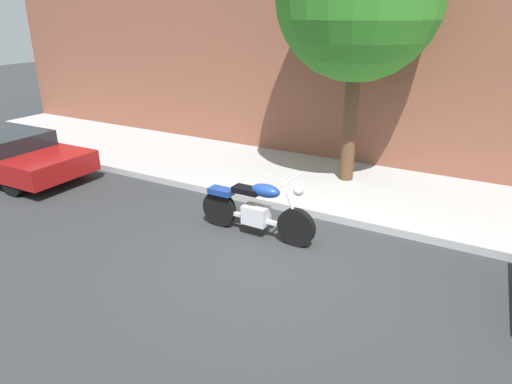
# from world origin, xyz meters

# --- Properties ---
(ground_plane) EXTENTS (60.00, 60.00, 0.00)m
(ground_plane) POSITION_xyz_m (0.00, 0.00, 0.00)
(ground_plane) COLOR #303335
(sidewalk) EXTENTS (23.98, 3.27, 0.14)m
(sidewalk) POSITION_xyz_m (0.00, 3.38, 0.07)
(sidewalk) COLOR #B0B0B0
(sidewalk) RESTS_ON ground
(motorcycle) EXTENTS (2.15, 0.70, 1.14)m
(motorcycle) POSITION_xyz_m (-0.55, 0.61, 0.47)
(motorcycle) COLOR black
(motorcycle) RESTS_ON ground
(parked_car_red) EXTENTS (4.59, 1.79, 1.03)m
(parked_car_red) POSITION_xyz_m (-7.31, 0.41, 0.55)
(parked_car_red) COLOR black
(parked_car_red) RESTS_ON ground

